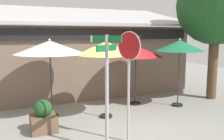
{
  "coord_description": "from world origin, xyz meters",
  "views": [
    {
      "loc": [
        -3.56,
        -7.29,
        2.95
      ],
      "look_at": [
        0.15,
        1.2,
        1.6
      ],
      "focal_mm": 40.0,
      "sensor_mm": 36.0,
      "label": 1
    }
  ],
  "objects_px": {
    "patio_umbrella_mustard_center": "(106,49)",
    "patio_umbrella_crimson_right": "(136,51)",
    "patio_umbrella_forest_green_far_right": "(180,46)",
    "shade_tree": "(220,7)",
    "patio_umbrella_ivory_left": "(50,48)",
    "street_sign_post": "(107,81)",
    "sidewalk_planter": "(43,118)",
    "stop_sign": "(129,66)"
  },
  "relations": [
    {
      "from": "patio_umbrella_mustard_center",
      "to": "patio_umbrella_crimson_right",
      "type": "bearing_deg",
      "value": 30.34
    },
    {
      "from": "patio_umbrella_forest_green_far_right",
      "to": "shade_tree",
      "type": "bearing_deg",
      "value": 7.55
    },
    {
      "from": "patio_umbrella_ivory_left",
      "to": "patio_umbrella_mustard_center",
      "type": "relative_size",
      "value": 1.0
    },
    {
      "from": "street_sign_post",
      "to": "patio_umbrella_mustard_center",
      "type": "distance_m",
      "value": 2.61
    },
    {
      "from": "patio_umbrella_mustard_center",
      "to": "patio_umbrella_crimson_right",
      "type": "distance_m",
      "value": 2.03
    },
    {
      "from": "patio_umbrella_mustard_center",
      "to": "sidewalk_planter",
      "type": "distance_m",
      "value": 3.05
    },
    {
      "from": "street_sign_post",
      "to": "shade_tree",
      "type": "height_order",
      "value": "shade_tree"
    },
    {
      "from": "patio_umbrella_mustard_center",
      "to": "shade_tree",
      "type": "height_order",
      "value": "shade_tree"
    },
    {
      "from": "patio_umbrella_crimson_right",
      "to": "stop_sign",
      "type": "bearing_deg",
      "value": -121.9
    },
    {
      "from": "patio_umbrella_ivory_left",
      "to": "sidewalk_planter",
      "type": "distance_m",
      "value": 2.45
    },
    {
      "from": "street_sign_post",
      "to": "patio_umbrella_mustard_center",
      "type": "xyz_separation_m",
      "value": [
        0.94,
        2.35,
        0.65
      ]
    },
    {
      "from": "stop_sign",
      "to": "patio_umbrella_crimson_right",
      "type": "relative_size",
      "value": 1.18
    },
    {
      "from": "street_sign_post",
      "to": "patio_umbrella_crimson_right",
      "type": "relative_size",
      "value": 1.15
    },
    {
      "from": "street_sign_post",
      "to": "patio_umbrella_forest_green_far_right",
      "type": "relative_size",
      "value": 1.06
    },
    {
      "from": "patio_umbrella_ivory_left",
      "to": "sidewalk_planter",
      "type": "xyz_separation_m",
      "value": [
        -0.48,
        -1.25,
        -2.05
      ]
    },
    {
      "from": "stop_sign",
      "to": "shade_tree",
      "type": "height_order",
      "value": "shade_tree"
    },
    {
      "from": "shade_tree",
      "to": "stop_sign",
      "type": "bearing_deg",
      "value": -156.12
    },
    {
      "from": "patio_umbrella_ivory_left",
      "to": "patio_umbrella_crimson_right",
      "type": "xyz_separation_m",
      "value": [
        3.5,
        0.22,
        -0.24
      ]
    },
    {
      "from": "patio_umbrella_mustard_center",
      "to": "shade_tree",
      "type": "bearing_deg",
      "value": 4.49
    },
    {
      "from": "patio_umbrella_ivory_left",
      "to": "patio_umbrella_forest_green_far_right",
      "type": "xyz_separation_m",
      "value": [
        5.0,
        -0.68,
        -0.02
      ]
    },
    {
      "from": "shade_tree",
      "to": "sidewalk_planter",
      "type": "xyz_separation_m",
      "value": [
        -7.82,
        -0.88,
        -3.69
      ]
    },
    {
      "from": "patio_umbrella_mustard_center",
      "to": "shade_tree",
      "type": "xyz_separation_m",
      "value": [
        5.58,
        0.44,
        1.66
      ]
    },
    {
      "from": "stop_sign",
      "to": "patio_umbrella_mustard_center",
      "type": "bearing_deg",
      "value": 84.22
    },
    {
      "from": "stop_sign",
      "to": "shade_tree",
      "type": "bearing_deg",
      "value": 23.88
    },
    {
      "from": "stop_sign",
      "to": "patio_umbrella_forest_green_far_right",
      "type": "distance_m",
      "value": 4.14
    },
    {
      "from": "patio_umbrella_crimson_right",
      "to": "sidewalk_planter",
      "type": "bearing_deg",
      "value": -159.79
    },
    {
      "from": "street_sign_post",
      "to": "stop_sign",
      "type": "bearing_deg",
      "value": 16.71
    },
    {
      "from": "stop_sign",
      "to": "patio_umbrella_forest_green_far_right",
      "type": "height_order",
      "value": "stop_sign"
    },
    {
      "from": "stop_sign",
      "to": "shade_tree",
      "type": "xyz_separation_m",
      "value": [
        5.8,
        2.57,
        2.01
      ]
    },
    {
      "from": "street_sign_post",
      "to": "patio_umbrella_crimson_right",
      "type": "bearing_deg",
      "value": 51.46
    },
    {
      "from": "sidewalk_planter",
      "to": "stop_sign",
      "type": "bearing_deg",
      "value": -39.82
    },
    {
      "from": "stop_sign",
      "to": "patio_umbrella_ivory_left",
      "type": "distance_m",
      "value": 3.34
    },
    {
      "from": "patio_umbrella_mustard_center",
      "to": "patio_umbrella_crimson_right",
      "type": "xyz_separation_m",
      "value": [
        1.75,
        1.02,
        -0.21
      ]
    },
    {
      "from": "stop_sign",
      "to": "patio_umbrella_mustard_center",
      "type": "distance_m",
      "value": 2.17
    },
    {
      "from": "patio_umbrella_crimson_right",
      "to": "patio_umbrella_forest_green_far_right",
      "type": "relative_size",
      "value": 0.92
    },
    {
      "from": "street_sign_post",
      "to": "stop_sign",
      "type": "distance_m",
      "value": 0.81
    },
    {
      "from": "sidewalk_planter",
      "to": "patio_umbrella_crimson_right",
      "type": "bearing_deg",
      "value": 20.21
    },
    {
      "from": "patio_umbrella_crimson_right",
      "to": "patio_umbrella_forest_green_far_right",
      "type": "xyz_separation_m",
      "value": [
        1.49,
        -0.89,
        0.22
      ]
    },
    {
      "from": "patio_umbrella_forest_green_far_right",
      "to": "sidewalk_planter",
      "type": "bearing_deg",
      "value": -174.03
    },
    {
      "from": "patio_umbrella_mustard_center",
      "to": "sidewalk_planter",
      "type": "height_order",
      "value": "patio_umbrella_mustard_center"
    },
    {
      "from": "street_sign_post",
      "to": "sidewalk_planter",
      "type": "height_order",
      "value": "street_sign_post"
    },
    {
      "from": "patio_umbrella_mustard_center",
      "to": "shade_tree",
      "type": "relative_size",
      "value": 0.47
    }
  ]
}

